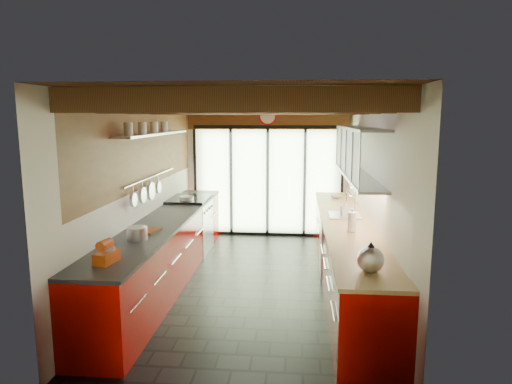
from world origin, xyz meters
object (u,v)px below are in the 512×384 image
soap_bottle (345,209)px  bowl (336,197)px  paper_towel (352,222)px  stand_mixer (107,253)px  kettle (371,258)px

soap_bottle → bowl: 1.52m
paper_towel → bowl: bearing=90.0°
stand_mixer → paper_towel: bearing=30.0°
bowl → kettle: bearing=-90.0°
soap_bottle → stand_mixer: bearing=-137.2°
paper_towel → bowl: 2.40m
stand_mixer → soap_bottle: size_ratio=1.31×
stand_mixer → paper_towel: size_ratio=0.98×
paper_towel → bowl: paper_towel is taller
soap_bottle → kettle: bearing=-90.0°
paper_towel → bowl: size_ratio=1.50×
kettle → soap_bottle: kettle is taller
stand_mixer → bowl: bearing=56.7°
kettle → bowl: size_ratio=1.72×
stand_mixer → soap_bottle: 3.46m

